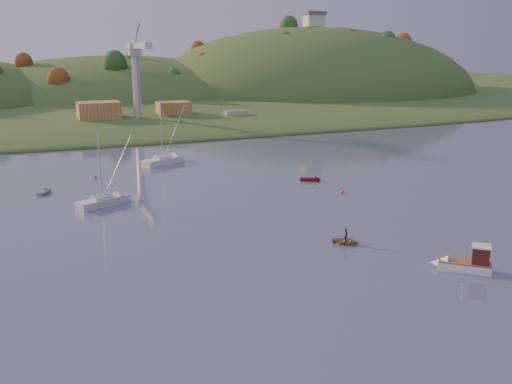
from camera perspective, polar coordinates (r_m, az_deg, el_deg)
name	(u,v)px	position (r m, az deg, el deg)	size (l,w,h in m)	color
ground	(391,313)	(50.54, 13.38, -11.64)	(500.00, 500.00, 0.00)	#313E51
far_shore	(86,96)	(268.75, -16.60, 9.16)	(620.00, 220.00, 1.50)	#2D5321
shore_slope	(108,111)	(204.48, -14.62, 7.82)	(640.00, 150.00, 7.00)	#2D5321
hill_center	(116,99)	(250.23, -13.80, 8.99)	(140.00, 120.00, 36.00)	#2D5321
hill_right	(312,96)	(262.71, 5.62, 9.57)	(150.00, 130.00, 60.00)	#2D5321
hilltop_house	(314,19)	(262.05, 5.81, 16.87)	(9.00, 7.00, 6.45)	beige
hillside_trees	(100,106)	(224.21, -15.35, 8.31)	(280.00, 50.00, 32.00)	#19471A
wharf	(148,122)	(163.04, -10.76, 6.88)	(42.00, 16.00, 2.40)	slate
shed_west	(99,111)	(161.53, -15.44, 7.84)	(11.00, 8.00, 4.80)	#9C6634
shed_east	(174,109)	(166.37, -8.23, 8.24)	(9.00, 7.00, 4.00)	#9C6634
dock_crane	(137,64)	(157.67, -11.85, 12.41)	(3.20, 28.00, 20.30)	#B7B7BC
fishing_boat	(461,262)	(61.05, 19.80, -6.64)	(5.59, 5.28, 3.75)	white
sailboat_near	(163,160)	(109.99, -9.31, 3.16)	(8.72, 6.33, 11.84)	silver
sailboat_far	(102,201)	(83.17, -15.11, -0.85)	(7.69, 5.36, 10.37)	silver
canoe	(346,241)	(65.81, 8.98, -4.88)	(2.22, 3.11, 0.64)	tan
paddler	(346,237)	(65.66, 8.99, -4.49)	(0.58, 0.38, 1.58)	black
red_tender	(313,179)	(95.50, 5.77, 1.26)	(3.66, 2.86, 1.21)	#560C0C
grey_dinghy	(46,192)	(92.99, -20.27, 0.04)	(2.39, 2.99, 1.07)	slate
work_vessel	(235,119)	(165.86, -2.09, 7.31)	(15.37, 6.42, 3.86)	slate
buoy_1	(343,191)	(88.19, 8.65, 0.06)	(0.50, 0.50, 0.50)	#EC4B0C
buoy_2	(95,177)	(100.84, -15.77, 1.49)	(0.50, 0.50, 0.50)	#EC4B0C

